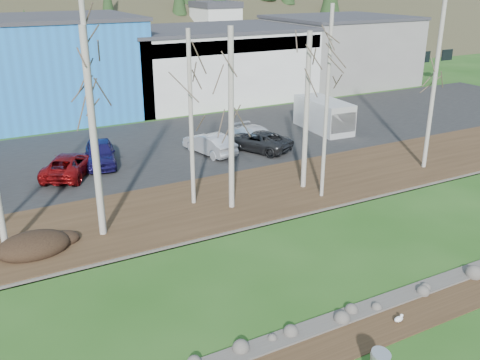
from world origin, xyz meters
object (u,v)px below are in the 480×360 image
seagull (399,319)px  car_3 (100,153)px  car_4 (210,144)px  car_6 (258,136)px  car_2 (69,165)px  car_5 (257,140)px  van_white (325,116)px

seagull → car_3: 21.83m
car_4 → car_6: car_4 is taller
car_2 → car_6: car_2 is taller
car_6 → car_2: bearing=172.3°
seagull → car_5: 19.99m
car_2 → car_5: size_ratio=1.01×
car_5 → van_white: van_white is taller
car_4 → car_6: 3.84m
car_2 → car_3: car_3 is taller
car_2 → car_5: bearing=-154.8°
car_4 → seagull: bearing=71.7°
car_6 → van_white: size_ratio=0.81×
car_5 → car_6: car_5 is taller
seagull → car_4: size_ratio=0.10×
car_2 → car_6: 13.01m
car_3 → car_5: 10.48m
car_3 → van_white: size_ratio=0.82×
car_3 → van_white: bearing=11.8°
car_3 → car_4: bearing=2.1°
seagull → car_3: (-4.77, 21.29, 0.74)m
seagull → car_2: car_2 is taller
car_6 → van_white: bearing=0.6°
car_6 → seagull: bearing=-114.1°
seagull → car_2: (-6.93, 20.22, 0.65)m
seagull → car_6: bearing=65.5°
car_3 → van_white: (17.38, -0.26, 0.41)m
seagull → car_3: car_3 is taller
car_4 → van_white: (10.36, 1.04, 0.47)m
car_2 → car_6: size_ratio=1.09×
car_2 → car_6: (13.01, -0.09, -0.03)m
car_2 → car_3: size_ratio=1.08×
car_5 → car_6: 1.09m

